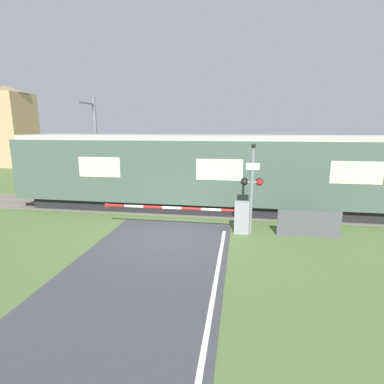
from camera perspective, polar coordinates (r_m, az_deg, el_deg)
name	(u,v)px	position (r m, az deg, el deg)	size (l,w,h in m)	color
ground_plane	(167,237)	(12.24, -4.69, -8.50)	(80.00, 80.00, 0.00)	#4C6033
track_bed	(187,208)	(16.34, -0.96, -3.06)	(36.00, 3.20, 0.13)	#666056
train	(221,173)	(15.71, 5.62, 3.70)	(21.77, 3.21, 3.94)	black
crossing_barrier	(229,216)	(12.60, 7.12, -4.51)	(6.33, 0.44, 1.33)	gray
signal_post	(252,184)	(12.25, 11.35, 1.52)	(0.89, 0.26, 3.70)	gray
catenary_pole	(96,146)	(19.72, -17.80, 8.32)	(0.20, 1.90, 6.09)	slate
distant_building	(10,126)	(40.30, -31.32, 10.68)	(4.69, 4.69, 8.88)	tan
roadside_fence	(309,224)	(12.87, 21.34, -5.69)	(2.44, 0.06, 1.10)	#4C4C51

